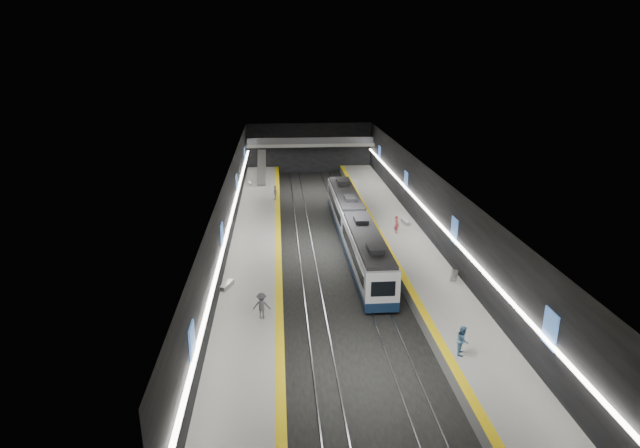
{
  "coord_description": "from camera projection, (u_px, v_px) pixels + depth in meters",
  "views": [
    {
      "loc": [
        -5.11,
        -50.5,
        19.59
      ],
      "look_at": [
        -0.95,
        1.54,
        2.2
      ],
      "focal_mm": 30.0,
      "sensor_mm": 36.0,
      "label": 1
    }
  ],
  "objects": [
    {
      "name": "tactile_strip_left",
      "position": [
        278.0,
        241.0,
        53.61
      ],
      "size": [
        0.6,
        70.0,
        0.02
      ],
      "primitive_type": "cube",
      "color": "yellow",
      "rests_on": "platform_left"
    },
    {
      "name": "platform_left",
      "position": [
        256.0,
        247.0,
        53.61
      ],
      "size": [
        5.0,
        70.0,
        1.0
      ],
      "primitive_type": "cube",
      "color": "slate",
      "rests_on": "ground"
    },
    {
      "name": "bench_left_far",
      "position": [
        250.0,
        184.0,
        75.11
      ],
      "size": [
        0.71,
        1.79,
        0.43
      ],
      "primitive_type": "cube",
      "rotation": [
        0.0,
        0.0,
        0.13
      ],
      "color": "#99999E",
      "rests_on": "platform_left"
    },
    {
      "name": "mezzanine_bridge",
      "position": [
        310.0,
        144.0,
        83.88
      ],
      "size": [
        20.0,
        3.0,
        1.5
      ],
      "color": "gray",
      "rests_on": "wall_left"
    },
    {
      "name": "cove_light_right",
      "position": [
        427.0,
        211.0,
        53.87
      ],
      "size": [
        0.25,
        68.6,
        0.12
      ],
      "primitive_type": "cube",
      "color": "white",
      "rests_on": "wall_right"
    },
    {
      "name": "passenger_left_b",
      "position": [
        262.0,
        306.0,
        38.14
      ],
      "size": [
        1.34,
        0.86,
        1.97
      ],
      "primitive_type": "imported",
      "rotation": [
        0.0,
        0.0,
        3.03
      ],
      "color": "#47464E",
      "rests_on": "platform_left"
    },
    {
      "name": "wall_right",
      "position": [
        429.0,
        209.0,
        53.83
      ],
      "size": [
        0.04,
        70.0,
        8.0
      ],
      "primitive_type": "cube",
      "color": "black",
      "rests_on": "ground"
    },
    {
      "name": "tile_surface_left",
      "position": [
        256.0,
        242.0,
        53.45
      ],
      "size": [
        5.0,
        70.0,
        0.02
      ],
      "primitive_type": "cube",
      "color": "#A1A19C",
      "rests_on": "platform_left"
    },
    {
      "name": "ad_posters",
      "position": [
        330.0,
        204.0,
        53.86
      ],
      "size": [
        19.94,
        53.5,
        2.2
      ],
      "color": "#4170C3",
      "rests_on": "wall_left"
    },
    {
      "name": "platform_right",
      "position": [
        403.0,
        242.0,
        54.74
      ],
      "size": [
        5.0,
        70.0,
        1.0
      ],
      "primitive_type": "cube",
      "color": "slate",
      "rests_on": "ground"
    },
    {
      "name": "passenger_left_a",
      "position": [
        275.0,
        193.0,
        67.92
      ],
      "size": [
        0.65,
        1.15,
        1.85
      ],
      "primitive_type": "imported",
      "rotation": [
        0.0,
        0.0,
        -1.77
      ],
      "color": "beige",
      "rests_on": "platform_left"
    },
    {
      "name": "passenger_right_a",
      "position": [
        396.0,
        225.0,
        55.6
      ],
      "size": [
        0.69,
        0.82,
        1.91
      ],
      "primitive_type": "imported",
      "rotation": [
        0.0,
        0.0,
        1.96
      ],
      "color": "#AD4044",
      "rests_on": "platform_right"
    },
    {
      "name": "bench_left_near",
      "position": [
        227.0,
        285.0,
        43.2
      ],
      "size": [
        1.1,
        1.77,
        0.42
      ],
      "primitive_type": "cube",
      "rotation": [
        0.0,
        0.0,
        -0.39
      ],
      "color": "#99999E",
      "rests_on": "platform_left"
    },
    {
      "name": "tactile_strip_right",
      "position": [
        382.0,
        238.0,
        54.41
      ],
      "size": [
        0.6,
        70.0,
        0.02
      ],
      "primitive_type": "cube",
      "color": "yellow",
      "rests_on": "platform_right"
    },
    {
      "name": "tile_surface_right",
      "position": [
        404.0,
        238.0,
        54.58
      ],
      "size": [
        5.0,
        70.0,
        0.02
      ],
      "primitive_type": "cube",
      "color": "#A1A19C",
      "rests_on": "platform_right"
    },
    {
      "name": "train",
      "position": [
        355.0,
        227.0,
        54.18
      ],
      "size": [
        2.69,
        30.05,
        3.6
      ],
      "color": "#10223D",
      "rests_on": "ground"
    },
    {
      "name": "passenger_right_b",
      "position": [
        463.0,
        340.0,
        33.69
      ],
      "size": [
        1.03,
        1.15,
        1.94
      ],
      "primitive_type": "imported",
      "rotation": [
        0.0,
        0.0,
        1.19
      ],
      "color": "#5185B0",
      "rests_on": "platform_right"
    },
    {
      "name": "cove_light_left",
      "position": [
        231.0,
        216.0,
        52.39
      ],
      "size": [
        0.25,
        68.6,
        0.12
      ],
      "primitive_type": "cube",
      "color": "white",
      "rests_on": "wall_left"
    },
    {
      "name": "bench_right_far",
      "position": [
        406.0,
        222.0,
        58.84
      ],
      "size": [
        0.68,
        1.83,
        0.44
      ],
      "primitive_type": "cube",
      "rotation": [
        0.0,
        0.0,
        0.11
      ],
      "color": "#99999E",
      "rests_on": "platform_right"
    },
    {
      "name": "bench_right_near",
      "position": [
        454.0,
        276.0,
        45.08
      ],
      "size": [
        1.14,
        1.74,
        0.41
      ],
      "primitive_type": "cube",
      "rotation": [
        0.0,
        0.0,
        -0.43
      ],
      "color": "#99999E",
      "rests_on": "platform_right"
    },
    {
      "name": "wall_left",
      "position": [
        229.0,
        214.0,
        52.31
      ],
      "size": [
        0.04,
        70.0,
        8.0
      ],
      "primitive_type": "cube",
      "color": "black",
      "rests_on": "ground"
    },
    {
      "name": "ground",
      "position": [
        331.0,
        249.0,
        54.33
      ],
      "size": [
        70.0,
        70.0,
        0.0
      ],
      "primitive_type": "plane",
      "color": "black",
      "rests_on": "ground"
    },
    {
      "name": "ceiling",
      "position": [
        331.0,
        172.0,
        51.8
      ],
      "size": [
        20.0,
        70.0,
        0.04
      ],
      "primitive_type": "cube",
      "rotation": [
        3.14,
        0.0,
        0.0
      ],
      "color": "beige",
      "rests_on": "wall_left"
    },
    {
      "name": "escalator",
      "position": [
        262.0,
        167.0,
        77.44
      ],
      "size": [
        1.2,
        7.5,
        3.92
      ],
      "primitive_type": "cube",
      "rotation": [
        0.44,
        0.0,
        0.0
      ],
      "color": "#99999E",
      "rests_on": "platform_left"
    },
    {
      "name": "rails",
      "position": [
        331.0,
        248.0,
        54.31
      ],
      "size": [
        6.52,
        70.0,
        0.12
      ],
      "color": "gray",
      "rests_on": "ground"
    },
    {
      "name": "wall_back",
      "position": [
        309.0,
        148.0,
        86.17
      ],
      "size": [
        20.0,
        0.04,
        8.0
      ],
      "primitive_type": "cube",
      "color": "black",
      "rests_on": "ground"
    }
  ]
}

